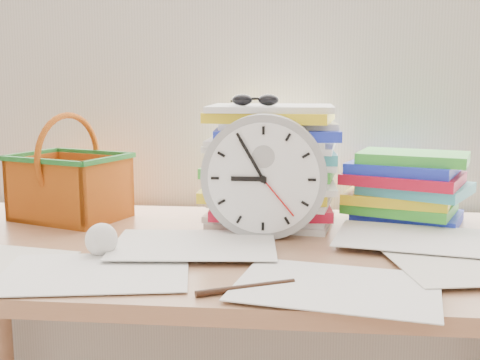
# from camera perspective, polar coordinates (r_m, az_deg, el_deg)

# --- Properties ---
(desk) EXTENTS (1.40, 0.70, 0.75)m
(desk) POSITION_cam_1_polar(r_m,az_deg,el_deg) (1.25, -1.30, -9.35)
(desk) COLOR #A06D4B
(desk) RESTS_ON ground
(paper_stack) EXTENTS (0.32, 0.27, 0.27)m
(paper_stack) POSITION_cam_1_polar(r_m,az_deg,el_deg) (1.38, 2.98, 1.44)
(paper_stack) COLOR white
(paper_stack) RESTS_ON desk
(clock) EXTENTS (0.26, 0.05, 0.26)m
(clock) POSITION_cam_1_polar(r_m,az_deg,el_deg) (1.25, 2.29, 0.32)
(clock) COLOR #9D9E9E
(clock) RESTS_ON desk
(sunglasses) EXTENTS (0.12, 0.10, 0.03)m
(sunglasses) POSITION_cam_1_polar(r_m,az_deg,el_deg) (1.33, 1.46, 7.61)
(sunglasses) COLOR black
(sunglasses) RESTS_ON paper_stack
(book_stack) EXTENTS (0.34, 0.30, 0.17)m
(book_stack) POSITION_cam_1_polar(r_m,az_deg,el_deg) (1.44, 15.52, -0.67)
(book_stack) COLOR white
(book_stack) RESTS_ON desk
(basket) EXTENTS (0.30, 0.27, 0.25)m
(basket) POSITION_cam_1_polar(r_m,az_deg,el_deg) (1.48, -15.89, 1.15)
(basket) COLOR #BC5712
(basket) RESTS_ON desk
(crumpled_ball) EXTENTS (0.06, 0.06, 0.06)m
(crumpled_ball) POSITION_cam_1_polar(r_m,az_deg,el_deg) (1.17, -13.03, -5.50)
(crumpled_ball) COLOR white
(crumpled_ball) RESTS_ON desk
(pen) EXTENTS (0.15, 0.08, 0.01)m
(pen) POSITION_cam_1_polar(r_m,az_deg,el_deg) (0.96, 0.58, -10.19)
(pen) COLOR black
(pen) RESTS_ON desk
(scattered_papers) EXTENTS (1.26, 0.42, 0.02)m
(scattered_papers) POSITION_cam_1_polar(r_m,az_deg,el_deg) (1.23, -1.31, -5.77)
(scattered_papers) COLOR white
(scattered_papers) RESTS_ON desk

